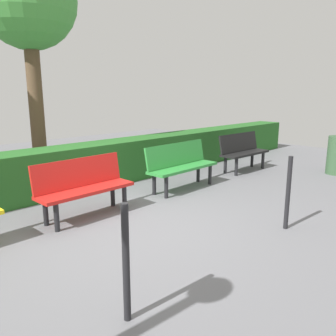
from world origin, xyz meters
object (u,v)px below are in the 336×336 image
at_px(bench_green, 181,164).
at_px(tree_near, 28,4).
at_px(bench_black, 243,150).
at_px(bench_red, 84,185).

xyz_separation_m(bench_green, tree_near, (1.54, -2.59, 2.96)).
distance_m(bench_green, tree_near, 4.23).
distance_m(bench_black, bench_red, 4.23).
height_order(bench_green, bench_red, same).
relative_size(bench_red, tree_near, 0.33).
xyz_separation_m(bench_black, bench_red, (4.23, 0.05, 0.00)).
bearing_deg(bench_red, bench_green, 179.10).
bearing_deg(bench_green, bench_red, -1.12).
relative_size(bench_green, tree_near, 0.35).
relative_size(bench_black, tree_near, 0.31).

